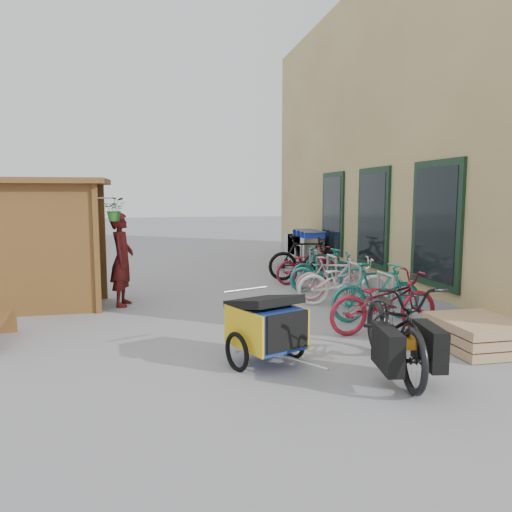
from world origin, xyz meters
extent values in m
plane|color=gray|center=(0.00, 0.00, 0.00)|extent=(80.00, 80.00, 0.00)
cube|color=tan|center=(6.50, 4.50, 3.50)|extent=(6.00, 13.00, 7.00)
cube|color=gray|center=(3.58, 4.50, 0.15)|extent=(0.18, 13.00, 0.30)
cube|color=black|center=(3.47, 0.50, 1.60)|extent=(0.06, 1.50, 2.20)
cube|color=black|center=(3.44, 0.50, 1.60)|extent=(0.02, 1.25, 1.95)
cube|color=black|center=(3.47, 3.00, 1.60)|extent=(0.06, 1.50, 2.20)
cube|color=black|center=(3.44, 3.00, 1.60)|extent=(0.02, 1.25, 1.95)
cube|color=black|center=(3.47, 5.50, 1.60)|extent=(0.06, 1.50, 2.20)
cube|color=black|center=(3.44, 5.50, 1.60)|extent=(0.02, 1.25, 1.95)
cube|color=brown|center=(-2.30, 1.85, 1.15)|extent=(0.09, 0.09, 2.30)
cube|color=brown|center=(-4.10, 3.15, 1.15)|extent=(0.09, 0.09, 2.30)
cube|color=brown|center=(-2.30, 3.15, 1.15)|extent=(0.09, 0.09, 2.30)
cube|color=brown|center=(-3.20, 1.88, 1.15)|extent=(1.80, 0.05, 2.30)
cube|color=brown|center=(-3.20, 3.12, 1.15)|extent=(1.80, 0.05, 2.30)
cube|color=brown|center=(-3.20, 2.50, 2.35)|extent=(2.15, 1.65, 0.10)
cube|color=brown|center=(-3.40, 2.50, 0.90)|extent=(1.30, 1.15, 0.04)
cube|color=brown|center=(-3.40, 2.50, 1.50)|extent=(1.30, 1.15, 0.04)
cylinder|color=#A5A8AD|center=(-2.12, 1.85, 2.05)|extent=(0.36, 0.02, 0.02)
imported|color=#266724|center=(-1.97, 1.85, 1.85)|extent=(0.38, 0.33, 0.42)
cylinder|color=#A5A8AD|center=(2.30, -0.25, 0.42)|extent=(0.05, 0.05, 0.84)
cylinder|color=#A5A8AD|center=(2.30, 0.25, 0.42)|extent=(0.05, 0.05, 0.84)
cylinder|color=#A5A8AD|center=(2.30, 0.00, 0.84)|extent=(0.05, 0.50, 0.05)
cylinder|color=#A5A8AD|center=(2.30, 0.95, 0.42)|extent=(0.05, 0.05, 0.84)
cylinder|color=#A5A8AD|center=(2.30, 1.45, 0.42)|extent=(0.05, 0.05, 0.84)
cylinder|color=#A5A8AD|center=(2.30, 1.20, 0.84)|extent=(0.05, 0.50, 0.05)
cylinder|color=#A5A8AD|center=(2.30, 2.15, 0.42)|extent=(0.05, 0.05, 0.84)
cylinder|color=#A5A8AD|center=(2.30, 2.65, 0.42)|extent=(0.05, 0.05, 0.84)
cylinder|color=#A5A8AD|center=(2.30, 2.40, 0.84)|extent=(0.05, 0.50, 0.05)
cylinder|color=#A5A8AD|center=(2.30, 3.35, 0.42)|extent=(0.05, 0.05, 0.84)
cylinder|color=#A5A8AD|center=(2.30, 3.85, 0.42)|extent=(0.05, 0.05, 0.84)
cylinder|color=#A5A8AD|center=(2.30, 3.60, 0.84)|extent=(0.05, 0.50, 0.05)
cylinder|color=#A5A8AD|center=(2.30, 4.55, 0.42)|extent=(0.05, 0.05, 0.84)
cylinder|color=#A5A8AD|center=(2.30, 5.05, 0.42)|extent=(0.05, 0.05, 0.84)
cylinder|color=#A5A8AD|center=(2.30, 4.80, 0.84)|extent=(0.05, 0.50, 0.05)
cube|color=tan|center=(3.00, -1.40, 0.07)|extent=(1.00, 1.20, 0.12)
cube|color=tan|center=(3.00, -1.40, 0.21)|extent=(1.00, 1.20, 0.12)
cube|color=tan|center=(3.00, -1.40, 0.35)|extent=(1.00, 1.20, 0.12)
cube|color=brown|center=(-3.60, 0.81, 0.18)|extent=(0.37, 0.09, 0.37)
cube|color=silver|center=(3.00, 6.05, 0.64)|extent=(0.59, 0.91, 0.56)
cube|color=#1B34B5|center=(3.00, 5.59, 1.02)|extent=(0.59, 0.04, 0.19)
cylinder|color=silver|center=(3.00, 5.56, 1.09)|extent=(0.62, 0.04, 0.04)
cylinder|color=black|center=(2.76, 5.68, 0.06)|extent=(0.04, 0.13, 0.13)
cube|color=silver|center=(3.00, 6.43, 0.64)|extent=(0.59, 0.91, 0.56)
cube|color=#1B34B5|center=(3.00, 5.97, 1.02)|extent=(0.59, 0.04, 0.19)
cylinder|color=silver|center=(3.00, 5.93, 1.09)|extent=(0.62, 0.04, 0.04)
cylinder|color=black|center=(2.76, 6.05, 0.06)|extent=(0.04, 0.13, 0.13)
cube|color=silver|center=(3.00, 6.80, 0.64)|extent=(0.59, 0.91, 0.56)
cube|color=#1B34B5|center=(3.00, 6.34, 1.02)|extent=(0.59, 0.04, 0.19)
cylinder|color=silver|center=(3.00, 6.31, 1.09)|extent=(0.62, 0.04, 0.04)
cylinder|color=black|center=(2.76, 6.43, 0.06)|extent=(0.04, 0.13, 0.13)
cube|color=silver|center=(3.00, 7.18, 0.64)|extent=(0.59, 0.91, 0.56)
cube|color=#1B34B5|center=(3.00, 6.72, 1.02)|extent=(0.59, 0.04, 0.19)
cylinder|color=silver|center=(3.00, 6.68, 1.09)|extent=(0.62, 0.04, 0.04)
cylinder|color=black|center=(2.76, 6.80, 0.06)|extent=(0.04, 0.13, 0.13)
cube|color=#1B3B98|center=(0.01, -1.38, 0.48)|extent=(0.91, 1.02, 0.49)
cube|color=gold|center=(-0.30, -1.51, 0.48)|extent=(0.35, 0.79, 0.49)
cube|color=gold|center=(0.33, -1.25, 0.48)|extent=(0.35, 0.79, 0.49)
cube|color=black|center=(0.18, -1.79, 0.51)|extent=(0.56, 0.26, 0.45)
cube|color=black|center=(0.00, -1.33, 0.78)|extent=(0.95, 1.01, 0.24)
torus|color=black|center=(-0.38, -1.55, 0.23)|extent=(0.24, 0.47, 0.49)
torus|color=black|center=(0.41, -1.22, 0.23)|extent=(0.24, 0.47, 0.49)
cylinder|color=#B7B7BC|center=(0.29, -2.05, 0.23)|extent=(0.30, 0.68, 0.03)
cylinder|color=#B7B7BC|center=(-0.16, -0.96, 0.87)|extent=(0.64, 0.29, 0.03)
imported|color=black|center=(1.46, -1.96, 0.56)|extent=(1.09, 2.23, 1.12)
cube|color=black|center=(1.12, -2.46, 0.45)|extent=(0.29, 0.67, 0.45)
cube|color=black|center=(1.63, -2.44, 0.45)|extent=(0.29, 0.67, 0.45)
cube|color=orange|center=(1.37, -2.45, 0.50)|extent=(0.15, 0.20, 0.12)
imported|color=maroon|center=(-1.91, 2.40, 0.89)|extent=(0.53, 0.71, 1.77)
imported|color=maroon|center=(2.10, -0.37, 0.48)|extent=(1.88, 0.81, 0.96)
imported|color=#208074|center=(2.32, 0.32, 0.50)|extent=(1.68, 0.58, 0.99)
imported|color=white|center=(2.23, 1.54, 0.46)|extent=(1.86, 1.00, 0.93)
imported|color=pink|center=(2.17, 1.95, 0.45)|extent=(1.54, 0.84, 0.89)
imported|color=#208074|center=(2.36, 2.82, 0.43)|extent=(1.71, 0.90, 0.86)
imported|color=#208074|center=(2.40, 3.26, 0.47)|extent=(1.60, 0.63, 0.94)
imported|color=maroon|center=(2.27, 4.00, 0.44)|extent=(1.79, 1.04, 0.89)
imported|color=black|center=(2.36, 4.41, 0.56)|extent=(1.87, 0.58, 1.11)
camera|label=1|loc=(-1.36, -7.28, 2.11)|focal=35.00mm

